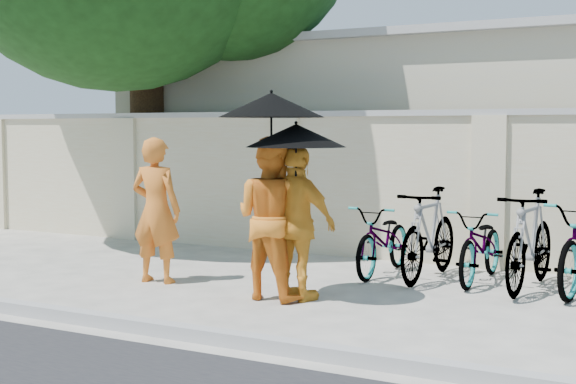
% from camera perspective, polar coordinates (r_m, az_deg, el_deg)
% --- Properties ---
extents(ground, '(80.00, 80.00, 0.00)m').
position_cam_1_polar(ground, '(8.83, -3.90, -7.43)').
color(ground, beige).
extents(kerb, '(40.00, 0.16, 0.12)m').
position_cam_1_polar(kerb, '(7.47, -10.94, -9.25)').
color(kerb, '#9F9F9F').
rests_on(kerb, ground).
extents(compound_wall, '(20.00, 0.30, 2.00)m').
position_cam_1_polar(compound_wall, '(11.14, 9.28, 0.21)').
color(compound_wall, beige).
rests_on(compound_wall, ground).
extents(building_behind, '(14.00, 6.00, 3.20)m').
position_cam_1_polar(building_behind, '(14.55, 17.94, 3.41)').
color(building_behind, '#B7AF8F').
rests_on(building_behind, ground).
extents(monk_left, '(0.67, 0.48, 1.73)m').
position_cam_1_polar(monk_left, '(9.62, -9.37, -1.28)').
color(monk_left, orange).
rests_on(monk_left, ground).
extents(monk_center, '(0.92, 0.75, 1.75)m').
position_cam_1_polar(monk_center, '(8.59, -1.21, -1.85)').
color(monk_center, orange).
rests_on(monk_center, ground).
extents(parasol_center, '(1.12, 1.12, 1.21)m').
position_cam_1_polar(parasol_center, '(8.44, -1.19, 6.20)').
color(parasol_center, black).
rests_on(parasol_center, ground).
extents(monk_right, '(1.03, 0.61, 1.65)m').
position_cam_1_polar(monk_right, '(8.50, 0.70, -2.25)').
color(monk_right, orange).
rests_on(monk_right, ground).
extents(parasol_right, '(1.06, 1.06, 0.94)m').
position_cam_1_polar(parasol_right, '(8.36, 0.57, 4.03)').
color(parasol_right, black).
rests_on(parasol_right, ground).
extents(bike_0, '(0.61, 1.70, 0.89)m').
position_cam_1_polar(bike_0, '(10.11, 6.85, -3.37)').
color(bike_0, slate).
rests_on(bike_0, ground).
extents(bike_1, '(0.56, 1.87, 1.12)m').
position_cam_1_polar(bike_1, '(9.85, 10.01, -2.95)').
color(bike_1, slate).
rests_on(bike_1, ground).
extents(bike_2, '(0.59, 1.69, 0.89)m').
position_cam_1_polar(bike_2, '(9.82, 13.61, -3.70)').
color(bike_2, slate).
rests_on(bike_2, ground).
extents(bike_3, '(0.63, 1.92, 1.14)m').
position_cam_1_polar(bike_3, '(9.47, 16.84, -3.30)').
color(bike_3, slate).
rests_on(bike_3, ground).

